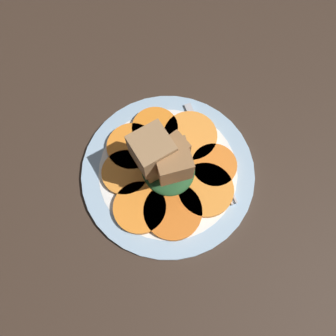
# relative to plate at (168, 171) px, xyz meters

# --- Properties ---
(table_slab) EXTENTS (1.20, 1.20, 0.02)m
(table_slab) POSITION_rel_plate_xyz_m (0.00, 0.00, -0.02)
(table_slab) COLOR #38281E
(table_slab) RESTS_ON ground
(plate) EXTENTS (0.27, 0.27, 0.01)m
(plate) POSITION_rel_plate_xyz_m (0.00, 0.00, 0.00)
(plate) COLOR #99B7D1
(plate) RESTS_ON table_slab
(carrot_slice_0) EXTENTS (0.09, 0.09, 0.01)m
(carrot_slice_0) POSITION_rel_plate_xyz_m (0.04, -0.05, 0.01)
(carrot_slice_0) COLOR orange
(carrot_slice_0) RESTS_ON plate
(carrot_slice_1) EXTENTS (0.07, 0.07, 0.01)m
(carrot_slice_1) POSITION_rel_plate_xyz_m (0.07, -0.00, 0.01)
(carrot_slice_1) COLOR orange
(carrot_slice_1) RESTS_ON plate
(carrot_slice_2) EXTENTS (0.08, 0.08, 0.01)m
(carrot_slice_2) POSITION_rel_plate_xyz_m (0.05, 0.04, 0.01)
(carrot_slice_2) COLOR orange
(carrot_slice_2) RESTS_ON plate
(carrot_slice_3) EXTENTS (0.07, 0.07, 0.01)m
(carrot_slice_3) POSITION_rel_plate_xyz_m (0.01, 0.06, 0.01)
(carrot_slice_3) COLOR orange
(carrot_slice_3) RESTS_ON plate
(carrot_slice_4) EXTENTS (0.08, 0.08, 0.01)m
(carrot_slice_4) POSITION_rel_plate_xyz_m (-0.05, 0.06, 0.01)
(carrot_slice_4) COLOR orange
(carrot_slice_4) RESTS_ON plate
(carrot_slice_5) EXTENTS (0.09, 0.09, 0.01)m
(carrot_slice_5) POSITION_rel_plate_xyz_m (-0.06, 0.01, 0.01)
(carrot_slice_5) COLOR orange
(carrot_slice_5) RESTS_ON plate
(carrot_slice_6) EXTENTS (0.08, 0.08, 0.01)m
(carrot_slice_6) POSITION_rel_plate_xyz_m (-0.05, -0.04, 0.01)
(carrot_slice_6) COLOR orange
(carrot_slice_6) RESTS_ON plate
(carrot_slice_7) EXTENTS (0.07, 0.07, 0.01)m
(carrot_slice_7) POSITION_rel_plate_xyz_m (-0.01, -0.07, 0.01)
(carrot_slice_7) COLOR orange
(carrot_slice_7) RESTS_ON plate
(center_pile) EXTENTS (0.09, 0.09, 0.12)m
(center_pile) POSITION_rel_plate_xyz_m (-0.00, 0.01, 0.06)
(center_pile) COLOR #235128
(center_pile) RESTS_ON plate
(fork) EXTENTS (0.18, 0.03, 0.00)m
(fork) POSITION_rel_plate_xyz_m (0.01, -0.07, 0.01)
(fork) COLOR #B2B2B7
(fork) RESTS_ON plate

